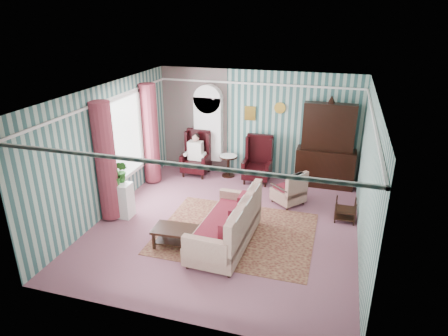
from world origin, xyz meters
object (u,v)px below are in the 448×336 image
(dresser_hutch, at_px, (327,143))
(bookcase, at_px, (208,133))
(plant_stand, at_px, (120,200))
(sofa, at_px, (225,224))
(coffee_table, at_px, (178,237))
(wingback_left, at_px, (196,154))
(round_side_table, at_px, (228,166))
(seated_woman, at_px, (196,155))
(nest_table, at_px, (345,210))
(floral_armchair, at_px, (289,185))
(wingback_right, at_px, (257,160))

(dresser_hutch, bearing_deg, bookcase, 177.89)
(bookcase, height_order, plant_stand, bookcase)
(dresser_hutch, distance_m, sofa, 3.96)
(sofa, distance_m, coffee_table, 0.95)
(plant_stand, bearing_deg, coffee_table, -24.66)
(wingback_left, bearing_deg, round_side_table, 9.46)
(seated_woman, distance_m, sofa, 3.71)
(dresser_hutch, bearing_deg, sofa, -115.89)
(bookcase, bearing_deg, wingback_left, -122.66)
(dresser_hutch, xyz_separation_m, round_side_table, (-2.60, -0.12, -0.88))
(bookcase, bearing_deg, sofa, -66.89)
(nest_table, relative_size, coffee_table, 0.55)
(bookcase, height_order, wingback_left, bookcase)
(wingback_left, height_order, plant_stand, wingback_left)
(sofa, relative_size, floral_armchair, 2.28)
(wingback_left, height_order, seated_woman, wingback_left)
(wingback_left, height_order, coffee_table, wingback_left)
(seated_woman, bearing_deg, nest_table, -20.85)
(dresser_hutch, bearing_deg, coffee_table, -123.90)
(coffee_table, bearing_deg, wingback_right, 77.07)
(wingback_left, distance_m, round_side_table, 0.97)
(wingback_left, bearing_deg, nest_table, -20.85)
(plant_stand, bearing_deg, seated_woman, 73.78)
(nest_table, xyz_separation_m, sofa, (-2.27, -1.69, 0.19))
(bookcase, bearing_deg, plant_stand, -108.49)
(dresser_hutch, height_order, seated_woman, dresser_hutch)
(floral_armchair, bearing_deg, round_side_table, 96.49)
(plant_stand, bearing_deg, floral_armchair, 25.62)
(seated_woman, height_order, floral_armchair, seated_woman)
(sofa, bearing_deg, seated_woman, 31.45)
(round_side_table, distance_m, nest_table, 3.60)
(floral_armchair, bearing_deg, dresser_hutch, 9.75)
(seated_woman, relative_size, sofa, 0.55)
(seated_woman, height_order, nest_table, seated_woman)
(round_side_table, distance_m, sofa, 3.51)
(wingback_right, height_order, floral_armchair, wingback_right)
(wingback_right, xyz_separation_m, nest_table, (2.32, -1.55, -0.35))
(wingback_left, xyz_separation_m, floral_armchair, (2.74, -1.05, -0.15))
(round_side_table, relative_size, coffee_table, 0.61)
(dresser_hutch, height_order, floral_armchair, dresser_hutch)
(seated_woman, xyz_separation_m, nest_table, (4.07, -1.55, -0.32))
(dresser_hutch, xyz_separation_m, coffee_table, (-2.56, -3.82, -0.98))
(seated_woman, relative_size, round_side_table, 1.97)
(dresser_hutch, relative_size, round_side_table, 3.93)
(bookcase, relative_size, wingback_right, 1.79)
(wingback_right, bearing_deg, wingback_left, 180.00)
(bookcase, relative_size, dresser_hutch, 0.95)
(wingback_left, relative_size, nest_table, 2.31)
(dresser_hutch, height_order, coffee_table, dresser_hutch)
(wingback_left, bearing_deg, plant_stand, -106.22)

